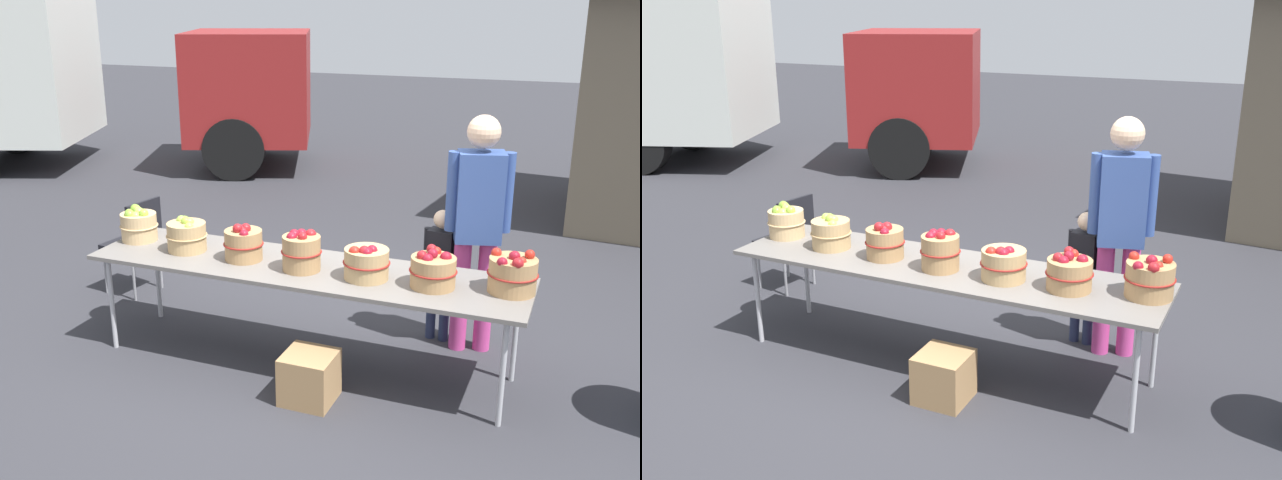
# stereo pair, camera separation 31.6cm
# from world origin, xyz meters

# --- Properties ---
(ground_plane) EXTENTS (40.00, 40.00, 0.00)m
(ground_plane) POSITION_xyz_m (0.00, 0.00, 0.00)
(ground_plane) COLOR #2D2D33
(market_table) EXTENTS (3.10, 0.76, 0.75)m
(market_table) POSITION_xyz_m (0.00, 0.00, 0.72)
(market_table) COLOR slate
(market_table) RESTS_ON ground
(apple_basket_green_0) EXTENTS (0.29, 0.29, 0.26)m
(apple_basket_green_0) POSITION_xyz_m (-1.40, 0.06, 0.87)
(apple_basket_green_0) COLOR tan
(apple_basket_green_0) RESTS_ON market_table
(apple_basket_green_1) EXTENTS (0.30, 0.30, 0.26)m
(apple_basket_green_1) POSITION_xyz_m (-0.93, -0.01, 0.87)
(apple_basket_green_1) COLOR tan
(apple_basket_green_1) RESTS_ON market_table
(apple_basket_red_0) EXTENTS (0.29, 0.29, 0.27)m
(apple_basket_red_0) POSITION_xyz_m (-0.45, -0.03, 0.87)
(apple_basket_red_0) COLOR #A87F51
(apple_basket_red_0) RESTS_ON market_table
(apple_basket_red_1) EXTENTS (0.28, 0.28, 0.29)m
(apple_basket_red_1) POSITION_xyz_m (0.01, -0.06, 0.88)
(apple_basket_red_1) COLOR #A87F51
(apple_basket_red_1) RESTS_ON market_table
(apple_basket_red_2) EXTENTS (0.32, 0.32, 0.25)m
(apple_basket_red_2) POSITION_xyz_m (0.47, -0.06, 0.86)
(apple_basket_red_2) COLOR tan
(apple_basket_red_2) RESTS_ON market_table
(apple_basket_red_3) EXTENTS (0.31, 0.31, 0.26)m
(apple_basket_red_3) POSITION_xyz_m (0.91, -0.03, 0.86)
(apple_basket_red_3) COLOR #A87F51
(apple_basket_red_3) RESTS_ON market_table
(apple_basket_red_4) EXTENTS (0.32, 0.32, 0.28)m
(apple_basket_red_4) POSITION_xyz_m (1.40, 0.07, 0.87)
(apple_basket_red_4) COLOR #A87F51
(apple_basket_red_4) RESTS_ON market_table
(vendor_adult) EXTENTS (0.45, 0.31, 1.76)m
(vendor_adult) POSITION_xyz_m (1.06, 0.68, 1.04)
(vendor_adult) COLOR #CC3F8C
(vendor_adult) RESTS_ON ground
(child_customer) EXTENTS (0.27, 0.16, 1.04)m
(child_customer) POSITION_xyz_m (0.80, 0.75, 0.61)
(child_customer) COLOR #262D4C
(child_customer) RESTS_ON ground
(box_truck) EXTENTS (7.96, 4.78, 2.75)m
(box_truck) POSITION_xyz_m (-6.69, 4.44, 1.49)
(box_truck) COLOR silver
(box_truck) RESTS_ON ground
(folding_chair) EXTENTS (0.45, 0.45, 0.86)m
(folding_chair) POSITION_xyz_m (-1.90, 0.69, 0.51)
(folding_chair) COLOR black
(folding_chair) RESTS_ON ground
(produce_crate) EXTENTS (0.33, 0.33, 0.33)m
(produce_crate) POSITION_xyz_m (0.23, -0.45, 0.17)
(produce_crate) COLOR #A87F51
(produce_crate) RESTS_ON ground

